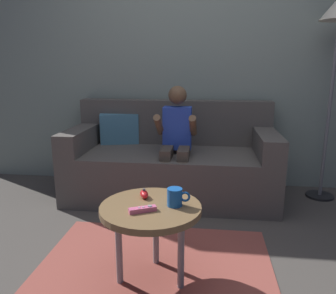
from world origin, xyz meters
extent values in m
plane|color=#4C4742|center=(0.00, 0.00, 0.00)|extent=(9.04, 9.04, 0.00)
cube|color=gray|center=(0.00, 1.71, 1.25)|extent=(4.52, 0.05, 2.50)
cube|color=#56514C|center=(-0.16, 1.27, 0.21)|extent=(1.81, 0.80, 0.43)
cube|color=#56514C|center=(-0.16, 1.59, 0.64)|extent=(1.81, 0.16, 0.42)
cube|color=#56514C|center=(-0.97, 1.27, 0.52)|extent=(0.18, 0.80, 0.19)
cube|color=#56514C|center=(0.66, 1.27, 0.52)|extent=(0.18, 0.80, 0.19)
cube|color=teal|center=(-0.68, 1.51, 0.57)|extent=(0.38, 0.21, 0.29)
cylinder|color=#4C4238|center=(-0.17, 0.93, 0.21)|extent=(0.08, 0.08, 0.43)
cylinder|color=#4C4238|center=(-0.03, 0.93, 0.21)|extent=(0.08, 0.08, 0.43)
cube|color=#4C4238|center=(-0.17, 1.08, 0.46)|extent=(0.09, 0.29, 0.09)
cube|color=#4C4238|center=(-0.03, 1.08, 0.46)|extent=(0.09, 0.29, 0.09)
cube|color=blue|center=(-0.10, 1.23, 0.64)|extent=(0.24, 0.14, 0.36)
cylinder|color=brown|center=(-0.24, 1.10, 0.69)|extent=(0.06, 0.26, 0.21)
cylinder|color=brown|center=(0.04, 1.10, 0.69)|extent=(0.06, 0.26, 0.21)
sphere|color=brown|center=(-0.10, 1.23, 0.92)|extent=(0.16, 0.16, 0.16)
cylinder|color=brown|center=(-0.13, 0.05, 0.43)|extent=(0.54, 0.54, 0.04)
cylinder|color=gray|center=(-0.29, 0.00, 0.20)|extent=(0.04, 0.04, 0.41)
cylinder|color=gray|center=(0.04, 0.00, 0.20)|extent=(0.04, 0.04, 0.41)
cylinder|color=gray|center=(-0.13, 0.21, 0.20)|extent=(0.04, 0.04, 0.41)
cube|color=#9E4C42|center=(-0.13, 0.05, 0.00)|extent=(1.38, 1.26, 0.01)
cube|color=pink|center=(-0.15, -0.03, 0.46)|extent=(0.14, 0.09, 0.02)
cylinder|color=#99999E|center=(-0.12, -0.02, 0.47)|extent=(0.02, 0.02, 0.00)
cylinder|color=silver|center=(-0.15, -0.03, 0.47)|extent=(0.01, 0.01, 0.00)
cylinder|color=silver|center=(-0.17, -0.04, 0.47)|extent=(0.01, 0.01, 0.00)
ellipsoid|color=red|center=(-0.18, 0.15, 0.46)|extent=(0.07, 0.10, 0.04)
cylinder|color=#4C4C51|center=(-0.18, 0.15, 0.49)|extent=(0.02, 0.02, 0.01)
cylinder|color=#1959B2|center=(0.00, 0.06, 0.49)|extent=(0.08, 0.08, 0.09)
torus|color=#1959B2|center=(0.05, 0.06, 0.50)|extent=(0.06, 0.01, 0.06)
cylinder|color=black|center=(1.19, 1.43, 0.01)|extent=(0.24, 0.24, 0.02)
cylinder|color=slate|center=(1.19, 1.43, 0.77)|extent=(0.03, 0.03, 1.50)
camera|label=1|loc=(0.16, -1.56, 1.16)|focal=35.63mm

